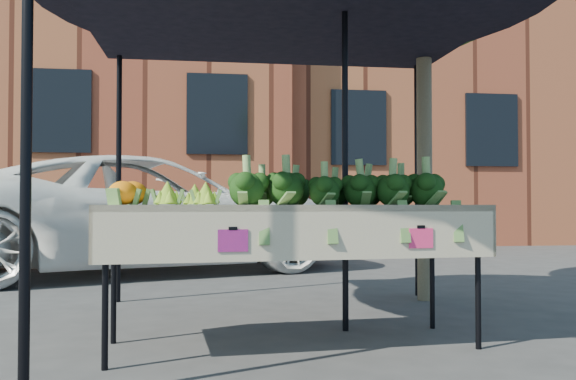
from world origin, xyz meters
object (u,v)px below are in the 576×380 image
object	(u,v)px
canopy	(295,140)
street_tree	(424,80)
vehicle	(149,68)
table	(292,275)

from	to	relation	value
canopy	street_tree	size ratio (longest dim) A/B	0.75
vehicle	street_tree	size ratio (longest dim) A/B	1.33
canopy	street_tree	xyz separation A→B (m)	(1.42, 1.16, 0.72)
table	vehicle	bearing A→B (deg)	106.18
vehicle	street_tree	distance (m)	4.12
canopy	vehicle	world-z (taller)	vehicle
vehicle	street_tree	world-z (taller)	vehicle
vehicle	street_tree	bearing A→B (deg)	-154.46
street_tree	canopy	bearing A→B (deg)	-140.69
table	canopy	distance (m)	1.05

